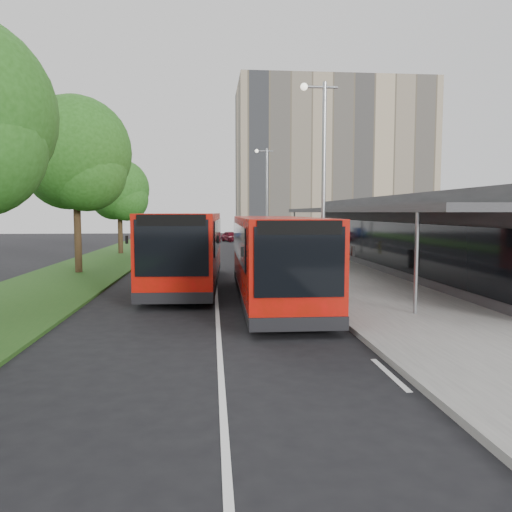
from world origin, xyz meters
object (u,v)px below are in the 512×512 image
(car_near, at_px, (231,236))
(lamp_post_near, at_px, (322,172))
(tree_mid, at_px, (75,160))
(car_far, at_px, (200,233))
(tree_far, at_px, (119,193))
(bus_second, at_px, (187,249))
(litter_bin, at_px, (329,259))
(lamp_post_far, at_px, (266,193))
(bus_main, at_px, (275,259))
(bollard, at_px, (280,248))

(car_near, bearing_deg, lamp_post_near, -106.38)
(tree_mid, xyz_separation_m, car_far, (5.46, 35.33, -5.22))
(tree_far, xyz_separation_m, car_far, (5.46, 23.33, -3.99))
(bus_second, height_order, litter_bin, bus_second)
(tree_mid, height_order, litter_bin, tree_mid)
(tree_far, xyz_separation_m, litter_bin, (13.10, -12.15, -3.95))
(lamp_post_far, relative_size, bus_main, 0.75)
(tree_mid, distance_m, car_near, 29.86)
(bus_main, bearing_deg, bollard, 82.19)
(lamp_post_near, distance_m, bollard, 16.73)
(litter_bin, bearing_deg, tree_far, 137.17)
(litter_bin, xyz_separation_m, car_far, (-7.65, 35.47, -0.04))
(tree_mid, distance_m, litter_bin, 14.09)
(bus_main, height_order, car_far, bus_main)
(bus_main, distance_m, bus_second, 5.33)
(tree_mid, xyz_separation_m, bollard, (11.78, 9.15, -5.22))
(lamp_post_far, bearing_deg, lamp_post_near, -90.00)
(tree_mid, distance_m, lamp_post_near, 13.22)
(bus_main, height_order, bollard, bus_main)
(bollard, height_order, car_far, car_far)
(lamp_post_far, xyz_separation_m, bollard, (0.65, -3.80, -4.10))
(litter_bin, bearing_deg, bus_second, -147.52)
(lamp_post_near, relative_size, litter_bin, 7.97)
(tree_mid, xyz_separation_m, tree_far, (0.00, 12.00, -1.24))
(tree_far, relative_size, lamp_post_far, 0.89)
(lamp_post_near, bearing_deg, car_far, 97.62)
(tree_mid, distance_m, bus_main, 13.49)
(tree_far, height_order, lamp_post_near, lamp_post_near)
(tree_mid, relative_size, lamp_post_far, 1.13)
(lamp_post_far, bearing_deg, car_near, 98.13)
(tree_far, bearing_deg, lamp_post_far, 4.87)
(tree_far, distance_m, lamp_post_near, 22.06)
(car_near, xyz_separation_m, car_far, (-3.52, 7.33, 0.05))
(lamp_post_near, distance_m, bus_second, 6.57)
(lamp_post_far, xyz_separation_m, bus_main, (-2.06, -21.96, -3.18))
(tree_far, bearing_deg, car_near, 60.68)
(litter_bin, bearing_deg, car_near, 98.34)
(tree_far, bearing_deg, bus_main, -66.66)
(bus_main, distance_m, car_near, 37.01)
(bus_main, relative_size, bollard, 11.37)
(lamp_post_near, height_order, litter_bin, lamp_post_near)
(tree_far, height_order, bus_second, tree_far)
(litter_bin, bearing_deg, tree_mid, 179.35)
(bus_main, distance_m, bollard, 18.39)
(car_near, bearing_deg, car_far, 95.76)
(lamp_post_far, height_order, litter_bin, lamp_post_far)
(tree_far, xyz_separation_m, lamp_post_near, (11.13, -19.05, 0.11))
(lamp_post_far, bearing_deg, tree_mid, -130.68)
(car_far, bearing_deg, lamp_post_far, -86.73)
(car_far, bearing_deg, bus_main, -96.30)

